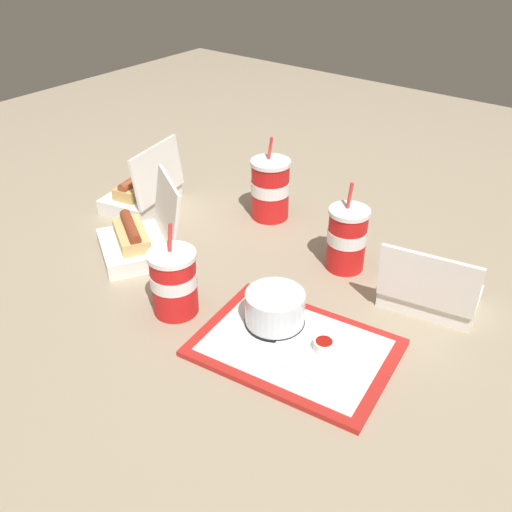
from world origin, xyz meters
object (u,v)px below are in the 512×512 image
object	(u,v)px
clamshell_hotdog_right	(137,240)
clamshell_hotdog_front	(143,191)
ketchup_cup	(324,346)
soda_cup_left	(174,281)
plastic_fork	(288,365)
food_tray	(295,348)
soda_cup_front	(270,189)
cake_container	(275,309)
soda_cup_center	(347,238)
clamshell_sandwich_center	(431,288)

from	to	relation	value
clamshell_hotdog_right	clamshell_hotdog_front	distance (m)	0.27
clamshell_hotdog_right	ketchup_cup	bearing A→B (deg)	176.66
clamshell_hotdog_front	soda_cup_left	distance (m)	0.51
ketchup_cup	clamshell_hotdog_front	xyz separation A→B (m)	(0.73, -0.22, 0.01)
ketchup_cup	clamshell_hotdog_right	bearing A→B (deg)	-3.34
ketchup_cup	clamshell_hotdog_right	size ratio (longest dim) A/B	0.16
plastic_fork	clamshell_hotdog_front	world-z (taller)	clamshell_hotdog_front
ketchup_cup	plastic_fork	size ratio (longest dim) A/B	0.36
food_tray	clamshell_hotdog_front	size ratio (longest dim) A/B	1.72
food_tray	clamshell_hotdog_front	xyz separation A→B (m)	(0.68, -0.24, 0.04)
clamshell_hotdog_front	soda_cup_left	world-z (taller)	soda_cup_left
soda_cup_front	soda_cup_left	xyz separation A→B (m)	(-0.09, 0.45, -0.01)
soda_cup_front	ketchup_cup	bearing A→B (deg)	136.99
food_tray	ketchup_cup	xyz separation A→B (m)	(-0.05, -0.02, 0.02)
cake_container	soda_cup_center	xyz separation A→B (m)	(0.00, -0.28, 0.03)
ketchup_cup	soda_cup_front	size ratio (longest dim) A/B	0.18
soda_cup_front	soda_cup_center	distance (m)	0.30
food_tray	soda_cup_center	distance (m)	0.33
food_tray	plastic_fork	distance (m)	0.06
food_tray	clamshell_hotdog_front	bearing A→B (deg)	-19.43
clamshell_sandwich_center	clamshell_hotdog_front	size ratio (longest dim) A/B	0.94
soda_cup_front	clamshell_hotdog_right	bearing A→B (deg)	68.76
clamshell_hotdog_right	clamshell_sandwich_center	world-z (taller)	clamshell_hotdog_right
clamshell_sandwich_center	plastic_fork	bearing A→B (deg)	70.88
soda_cup_left	soda_cup_center	bearing A→B (deg)	-118.43
cake_container	clamshell_hotdog_front	world-z (taller)	clamshell_hotdog_front
clamshell_hotdog_front	soda_cup_left	size ratio (longest dim) A/B	1.14
ketchup_cup	clamshell_hotdog_right	distance (m)	0.55
clamshell_hotdog_right	soda_cup_center	world-z (taller)	soda_cup_center
food_tray	soda_cup_left	xyz separation A→B (m)	(0.27, 0.05, 0.07)
clamshell_sandwich_center	soda_cup_front	xyz separation A→B (m)	(0.50, -0.11, 0.04)
plastic_fork	soda_cup_left	bearing A→B (deg)	-4.15
clamshell_hotdog_front	soda_cup_front	distance (m)	0.36
clamshell_hotdog_right	clamshell_hotdog_front	xyz separation A→B (m)	(0.19, -0.19, -0.00)
ketchup_cup	soda_cup_center	xyz separation A→B (m)	(0.12, -0.29, 0.05)
food_tray	cake_container	bearing A→B (deg)	-23.44
clamshell_sandwich_center	soda_cup_front	world-z (taller)	soda_cup_front
clamshell_hotdog_right	plastic_fork	bearing A→B (deg)	168.39
food_tray	clamshell_sandwich_center	world-z (taller)	clamshell_sandwich_center
cake_container	soda_cup_front	size ratio (longest dim) A/B	0.55
clamshell_sandwich_center	soda_cup_center	distance (m)	0.22
clamshell_hotdog_right	soda_cup_center	size ratio (longest dim) A/B	1.18
cake_container	clamshell_sandwich_center	world-z (taller)	clamshell_sandwich_center
cake_container	soda_cup_center	distance (m)	0.28
food_tray	clamshell_sandwich_center	distance (m)	0.33
food_tray	soda_cup_left	size ratio (longest dim) A/B	1.96
clamshell_hotdog_right	soda_cup_front	bearing A→B (deg)	-111.24
soda_cup_left	clamshell_hotdog_front	bearing A→B (deg)	-35.09
soda_cup_front	plastic_fork	bearing A→B (deg)	129.81
plastic_fork	soda_cup_front	xyz separation A→B (m)	(0.38, -0.46, 0.07)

